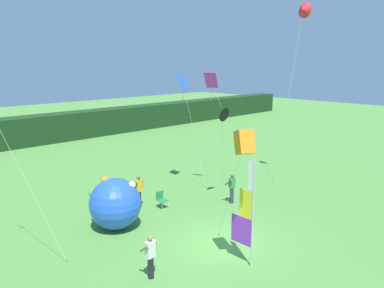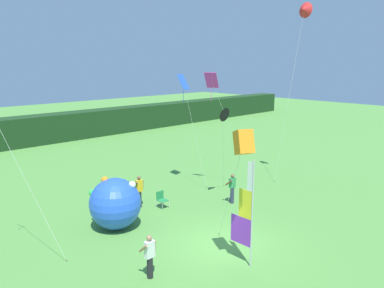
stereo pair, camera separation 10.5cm
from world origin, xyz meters
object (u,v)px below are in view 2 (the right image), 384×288
banner_flag (246,215)px  kite_magenta_diamond_5 (213,85)px  folding_chair (162,198)px  kite_black_delta_2 (223,114)px  kite_red_delta_0 (304,10)px  person_far_left (232,188)px  person_mid_field (150,255)px  inflatable_balloon (115,204)px  kite_orange_box_1 (244,142)px  kite_blue_diamond_4 (184,86)px  person_near_banner (139,191)px

banner_flag → kite_magenta_diamond_5: size_ratio=0.59×
folding_chair → kite_black_delta_2: bearing=-28.0°
kite_red_delta_0 → kite_magenta_diamond_5: 6.98m
folding_chair → person_far_left: bearing=-33.7°
person_mid_field → inflatable_balloon: inflatable_balloon is taller
person_far_left → folding_chair: person_far_left is taller
kite_red_delta_0 → kite_magenta_diamond_5: bearing=149.7°
kite_orange_box_1 → kite_black_delta_2: kite_orange_box_1 is taller
kite_black_delta_2 → kite_blue_diamond_4: (0.34, 3.40, 1.31)m
person_near_banner → inflatable_balloon: inflatable_balloon is taller
kite_black_delta_2 → kite_magenta_diamond_5: (1.13, 1.78, 1.44)m
person_near_banner → kite_magenta_diamond_5: kite_magenta_diamond_5 is taller
banner_flag → person_far_left: bearing=44.6°
kite_magenta_diamond_5 → person_near_banner: bearing=171.8°
person_mid_field → folding_chair: (4.62, 4.97, -0.37)m
kite_blue_diamond_4 → kite_magenta_diamond_5: bearing=-64.0°
person_far_left → inflatable_balloon: 6.63m
person_mid_field → kite_orange_box_1: bearing=-38.1°
banner_flag → kite_red_delta_0: size_ratio=0.38×
kite_red_delta_0 → kite_blue_diamond_4: 8.34m
kite_orange_box_1 → kite_magenta_diamond_5: kite_magenta_diamond_5 is taller
inflatable_balloon → kite_red_delta_0: 15.44m
kite_orange_box_1 → inflatable_balloon: bearing=100.0°
person_near_banner → inflatable_balloon: (-2.37, -1.39, 0.28)m
person_near_banner → inflatable_balloon: size_ratio=0.71×
kite_red_delta_0 → kite_magenta_diamond_5: kite_red_delta_0 is taller
kite_red_delta_0 → person_mid_field: bearing=-170.0°
banner_flag → inflatable_balloon: (-1.80, 6.21, -0.80)m
banner_flag → kite_magenta_diamond_5: kite_magenta_diamond_5 is taller
person_near_banner → folding_chair: bearing=-48.4°
banner_flag → kite_black_delta_2: bearing=49.6°
folding_chair → kite_magenta_diamond_5: 7.16m
person_near_banner → inflatable_balloon: 2.76m
inflatable_balloon → kite_blue_diamond_4: (6.50, 2.30, 5.03)m
kite_magenta_diamond_5 → kite_black_delta_2: bearing=-122.3°
person_near_banner → kite_blue_diamond_4: bearing=12.4°
person_far_left → kite_black_delta_2: (-0.25, 0.57, 4.04)m
inflatable_balloon → folding_chair: size_ratio=2.74×
folding_chair → kite_orange_box_1: 8.54m
banner_flag → kite_orange_box_1: bearing=-154.3°
person_near_banner → person_far_left: (4.04, -3.06, -0.04)m
folding_chair → kite_red_delta_0: bearing=-16.3°
person_mid_field → folding_chair: 6.80m
kite_orange_box_1 → kite_blue_diamond_4: 10.40m
inflatable_balloon → kite_red_delta_0: (12.06, -2.11, 9.40)m
inflatable_balloon → kite_magenta_diamond_5: (7.28, 0.68, 5.15)m
person_mid_field → banner_flag: bearing=-28.1°
kite_magenta_diamond_5 → kite_red_delta_0: bearing=-30.3°
folding_chair → person_near_banner: bearing=131.6°
banner_flag → folding_chair: (1.37, 6.71, -1.49)m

